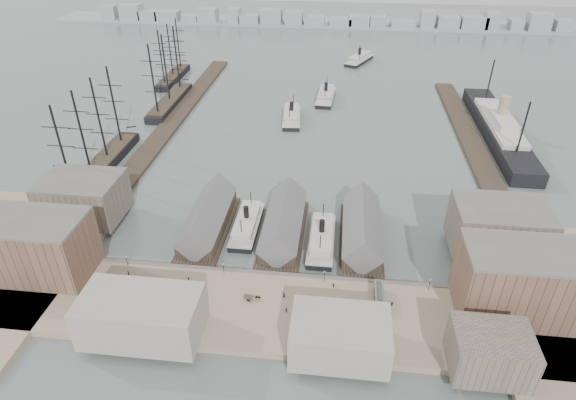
# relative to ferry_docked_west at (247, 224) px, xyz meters

# --- Properties ---
(ground) EXTENTS (900.00, 900.00, 0.00)m
(ground) POSITION_rel_ferry_docked_west_xyz_m (13.00, -19.03, -2.28)
(ground) COLOR #4F5C5A
(ground) RESTS_ON ground
(quay) EXTENTS (180.00, 30.00, 2.00)m
(quay) POSITION_rel_ferry_docked_west_xyz_m (13.00, -39.03, -1.28)
(quay) COLOR #8B755D
(quay) RESTS_ON ground
(seawall) EXTENTS (180.00, 1.20, 2.30)m
(seawall) POSITION_rel_ferry_docked_west_xyz_m (13.00, -24.23, -1.13)
(seawall) COLOR #59544C
(seawall) RESTS_ON ground
(west_wharf) EXTENTS (10.00, 220.00, 1.60)m
(west_wharf) POSITION_rel_ferry_docked_west_xyz_m (-55.00, 80.97, -1.48)
(west_wharf) COLOR #2D231C
(west_wharf) RESTS_ON ground
(east_wharf) EXTENTS (10.00, 180.00, 1.60)m
(east_wharf) POSITION_rel_ferry_docked_west_xyz_m (91.00, 70.97, -1.48)
(east_wharf) COLOR #2D231C
(east_wharf) RESTS_ON ground
(ferry_shed_west) EXTENTS (14.00, 42.00, 12.60)m
(ferry_shed_west) POSITION_rel_ferry_docked_west_xyz_m (-13.00, -2.15, 2.36)
(ferry_shed_west) COLOR #2D231C
(ferry_shed_west) RESTS_ON ground
(ferry_shed_center) EXTENTS (14.00, 42.00, 12.60)m
(ferry_shed_center) POSITION_rel_ferry_docked_west_xyz_m (13.00, -2.15, 2.36)
(ferry_shed_center) COLOR #2D231C
(ferry_shed_center) RESTS_ON ground
(ferry_shed_east) EXTENTS (14.00, 42.00, 12.60)m
(ferry_shed_east) POSITION_rel_ferry_docked_west_xyz_m (39.00, -2.15, 2.36)
(ferry_shed_east) COLOR #2D231C
(ferry_shed_east) RESTS_ON ground
(warehouse_west_front) EXTENTS (32.00, 18.00, 18.00)m
(warehouse_west_front) POSITION_rel_ferry_docked_west_xyz_m (-57.00, -31.03, 8.72)
(warehouse_west_front) COLOR brown
(warehouse_west_front) RESTS_ON west_land
(warehouse_west_back) EXTENTS (26.00, 20.00, 14.00)m
(warehouse_west_back) POSITION_rel_ferry_docked_west_xyz_m (-57.00, -1.03, 6.72)
(warehouse_west_back) COLOR #60564C
(warehouse_west_back) RESTS_ON west_land
(warehouse_east_front) EXTENTS (30.00, 18.00, 19.00)m
(warehouse_east_front) POSITION_rel_ferry_docked_west_xyz_m (79.00, -31.03, 9.22)
(warehouse_east_front) COLOR brown
(warehouse_east_front) RESTS_ON east_land
(warehouse_east_back) EXTENTS (28.00, 20.00, 15.00)m
(warehouse_east_back) POSITION_rel_ferry_docked_west_xyz_m (81.00, -4.03, 7.22)
(warehouse_east_back) COLOR #60564C
(warehouse_east_back) RESTS_ON east_land
(street_bldg_center) EXTENTS (24.00, 16.00, 10.00)m
(street_bldg_center) POSITION_rel_ferry_docked_west_xyz_m (33.00, -51.03, 4.72)
(street_bldg_center) COLOR gray
(street_bldg_center) RESTS_ON quay
(street_bldg_west) EXTENTS (30.00, 16.00, 12.00)m
(street_bldg_west) POSITION_rel_ferry_docked_west_xyz_m (-17.00, -51.03, 5.72)
(street_bldg_west) COLOR gray
(street_bldg_west) RESTS_ON quay
(street_bldg_east) EXTENTS (18.00, 14.00, 11.00)m
(street_bldg_east) POSITION_rel_ferry_docked_west_xyz_m (68.00, -52.03, 5.22)
(street_bldg_east) COLOR #60564C
(street_bldg_east) RESTS_ON quay
(lamp_post_far_w) EXTENTS (0.44, 0.44, 3.92)m
(lamp_post_far_w) POSITION_rel_ferry_docked_west_xyz_m (-32.00, -26.03, 2.43)
(lamp_post_far_w) COLOR black
(lamp_post_far_w) RESTS_ON quay
(lamp_post_near_w) EXTENTS (0.44, 0.44, 3.92)m
(lamp_post_near_w) POSITION_rel_ferry_docked_west_xyz_m (-2.00, -26.03, 2.43)
(lamp_post_near_w) COLOR black
(lamp_post_near_w) RESTS_ON quay
(lamp_post_near_e) EXTENTS (0.44, 0.44, 3.92)m
(lamp_post_near_e) POSITION_rel_ferry_docked_west_xyz_m (28.00, -26.03, 2.43)
(lamp_post_near_e) COLOR black
(lamp_post_near_e) RESTS_ON quay
(lamp_post_far_e) EXTENTS (0.44, 0.44, 3.92)m
(lamp_post_far_e) POSITION_rel_ferry_docked_west_xyz_m (58.00, -26.03, 2.43)
(lamp_post_far_e) COLOR black
(lamp_post_far_e) RESTS_ON quay
(far_shore) EXTENTS (500.00, 40.00, 15.72)m
(far_shore) POSITION_rel_ferry_docked_west_xyz_m (10.93, 315.11, 1.62)
(far_shore) COLOR gray
(far_shore) RESTS_ON ground
(ferry_docked_west) EXTENTS (8.18, 27.26, 9.74)m
(ferry_docked_west) POSITION_rel_ferry_docked_west_xyz_m (0.00, 0.00, 0.00)
(ferry_docked_west) COLOR black
(ferry_docked_west) RESTS_ON ground
(ferry_docked_east) EXTENTS (8.38, 27.94, 9.98)m
(ferry_docked_east) POSITION_rel_ferry_docked_west_xyz_m (26.00, -5.41, 0.06)
(ferry_docked_east) COLOR black
(ferry_docked_east) RESTS_ON ground
(ferry_open_near) EXTENTS (11.34, 29.82, 10.41)m
(ferry_open_near) POSITION_rel_ferry_docked_west_xyz_m (4.76, 97.34, 0.16)
(ferry_open_near) COLOR black
(ferry_open_near) RESTS_ON ground
(ferry_open_mid) EXTENTS (10.53, 30.17, 10.62)m
(ferry_open_mid) POSITION_rel_ferry_docked_west_xyz_m (20.73, 128.64, 0.21)
(ferry_open_mid) COLOR black
(ferry_open_mid) RESTS_ON ground
(ferry_open_far) EXTENTS (20.69, 31.06, 10.73)m
(ferry_open_far) POSITION_rel_ferry_docked_west_xyz_m (40.16, 204.15, 0.23)
(ferry_open_far) COLOR black
(ferry_open_far) RESTS_ON ground
(sailing_ship_near) EXTENTS (9.20, 63.38, 37.83)m
(sailing_ship_near) POSITION_rel_ferry_docked_west_xyz_m (-68.66, 33.68, 0.50)
(sailing_ship_near) COLOR black
(sailing_ship_near) RESTS_ON ground
(sailing_ship_mid) EXTENTS (9.31, 53.82, 38.29)m
(sailing_ship_mid) POSITION_rel_ferry_docked_west_xyz_m (-63.75, 109.65, 0.46)
(sailing_ship_mid) COLOR black
(sailing_ship_mid) RESTS_ON ground
(sailing_ship_far) EXTENTS (8.25, 45.82, 33.91)m
(sailing_ship_far) POSITION_rel_ferry_docked_west_xyz_m (-76.04, 152.96, 0.17)
(sailing_ship_far) COLOR black
(sailing_ship_far) RESTS_ON ground
(ocean_steamer) EXTENTS (13.63, 99.59, 19.92)m
(ocean_steamer) POSITION_rel_ferry_docked_west_xyz_m (105.00, 89.34, 2.00)
(ocean_steamer) COLOR black
(ocean_steamer) RESTS_ON ground
(tram) EXTENTS (2.55, 9.79, 3.48)m
(tram) POSITION_rel_ferry_docked_west_xyz_m (43.49, -32.17, 1.50)
(tram) COLOR black
(tram) RESTS_ON quay
(horse_cart_left) EXTENTS (4.77, 3.16, 1.57)m
(horse_cart_left) POSITION_rel_ferry_docked_west_xyz_m (-20.46, -33.91, 0.52)
(horse_cart_left) COLOR black
(horse_cart_left) RESTS_ON quay
(horse_cart_center) EXTENTS (4.88, 1.78, 1.48)m
(horse_cart_center) POSITION_rel_ferry_docked_west_xyz_m (9.02, -35.91, 0.50)
(horse_cart_center) COLOR black
(horse_cart_center) RESTS_ON quay
(horse_cart_right) EXTENTS (4.70, 3.45, 1.49)m
(horse_cart_right) POSITION_rel_ferry_docked_west_xyz_m (35.70, -38.16, 0.49)
(horse_cart_right) COLOR black
(horse_cart_right) RESTS_ON quay
(pedestrian_0) EXTENTS (0.49, 0.67, 1.82)m
(pedestrian_0) POSITION_rel_ferry_docked_west_xyz_m (-29.97, -30.22, 0.63)
(pedestrian_0) COLOR black
(pedestrian_0) RESTS_ON quay
(pedestrian_1) EXTENTS (0.82, 0.92, 1.58)m
(pedestrian_1) POSITION_rel_ferry_docked_west_xyz_m (-20.21, -37.32, 0.51)
(pedestrian_1) COLOR black
(pedestrian_1) RESTS_ON quay
(pedestrian_2) EXTENTS (1.33, 1.12, 1.78)m
(pedestrian_2) POSITION_rel_ferry_docked_west_xyz_m (-11.32, -30.88, 0.61)
(pedestrian_2) COLOR black
(pedestrian_2) RESTS_ON quay
(pedestrian_3) EXTENTS (0.46, 0.99, 1.66)m
(pedestrian_3) POSITION_rel_ferry_docked_west_xyz_m (-7.21, -41.06, 0.55)
(pedestrian_3) COLOR black
(pedestrian_3) RESTS_ON quay
(pedestrian_4) EXTENTS (0.88, 0.65, 1.64)m
(pedestrian_4) POSITION_rel_ferry_docked_west_xyz_m (17.04, -33.77, 0.54)
(pedestrian_4) COLOR black
(pedestrian_4) RESTS_ON quay
(pedestrian_5) EXTENTS (0.65, 0.49, 1.71)m
(pedestrian_5) POSITION_rel_ferry_docked_west_xyz_m (18.42, -39.60, 0.58)
(pedestrian_5) COLOR black
(pedestrian_5) RESTS_ON quay
(pedestrian_6) EXTENTS (0.92, 0.99, 1.62)m
(pedestrian_6) POSITION_rel_ferry_docked_west_xyz_m (30.80, -28.45, 0.53)
(pedestrian_6) COLOR black
(pedestrian_6) RESTS_ON quay
(pedestrian_7) EXTENTS (0.80, 1.12, 1.57)m
(pedestrian_7) POSITION_rel_ferry_docked_west_xyz_m (40.15, -42.62, 0.50)
(pedestrian_7) COLOR black
(pedestrian_7) RESTS_ON quay
(pedestrian_8) EXTENTS (0.98, 0.45, 1.65)m
(pedestrian_8) POSITION_rel_ferry_docked_west_xyz_m (47.08, -33.94, 0.54)
(pedestrian_8) COLOR black
(pedestrian_8) RESTS_ON quay
(pedestrian_9) EXTENTS (0.90, 0.99, 1.70)m
(pedestrian_9) POSITION_rel_ferry_docked_west_xyz_m (68.81, -40.77, 0.57)
(pedestrian_9) COLOR black
(pedestrian_9) RESTS_ON quay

